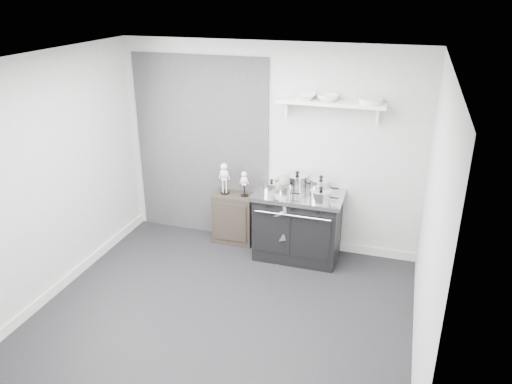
# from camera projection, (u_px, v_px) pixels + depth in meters

# --- Properties ---
(ground) EXTENTS (4.00, 4.00, 0.00)m
(ground) POSITION_uv_depth(u_px,v_px,m) (222.00, 313.00, 5.45)
(ground) COLOR black
(ground) RESTS_ON ground
(room_shell) EXTENTS (4.02, 3.62, 2.71)m
(room_shell) POSITION_uv_depth(u_px,v_px,m) (215.00, 167.00, 4.97)
(room_shell) COLOR silver
(room_shell) RESTS_ON ground
(wall_shelf) EXTENTS (1.30, 0.26, 0.24)m
(wall_shelf) POSITION_uv_depth(u_px,v_px,m) (331.00, 104.00, 5.93)
(wall_shelf) COLOR white
(wall_shelf) RESTS_ON room_shell
(stove) EXTENTS (1.12, 0.70, 0.89)m
(stove) POSITION_uv_depth(u_px,v_px,m) (298.00, 225.00, 6.44)
(stove) COLOR black
(stove) RESTS_ON ground
(side_cabinet) EXTENTS (0.54, 0.32, 0.71)m
(side_cabinet) POSITION_uv_depth(u_px,v_px,m) (234.00, 218.00, 6.85)
(side_cabinet) COLOR black
(side_cabinet) RESTS_ON ground
(child) EXTENTS (0.47, 0.51, 1.17)m
(child) POSITION_uv_depth(u_px,v_px,m) (280.00, 219.00, 6.29)
(child) COLOR slate
(child) RESTS_ON ground
(pot_front_left) EXTENTS (0.31, 0.22, 0.18)m
(pot_front_left) POSITION_uv_depth(u_px,v_px,m) (272.00, 187.00, 6.26)
(pot_front_left) COLOR silver
(pot_front_left) RESTS_ON stove
(pot_back_left) EXTENTS (0.38, 0.29, 0.24)m
(pot_back_left) POSITION_uv_depth(u_px,v_px,m) (297.00, 181.00, 6.38)
(pot_back_left) COLOR silver
(pot_back_left) RESTS_ON stove
(pot_back_right) EXTENTS (0.36, 0.28, 0.24)m
(pot_back_right) POSITION_uv_depth(u_px,v_px,m) (321.00, 186.00, 6.23)
(pot_back_right) COLOR silver
(pot_back_right) RESTS_ON stove
(pot_front_right) EXTENTS (0.35, 0.27, 0.19)m
(pot_front_right) POSITION_uv_depth(u_px,v_px,m) (321.00, 196.00, 6.01)
(pot_front_right) COLOR silver
(pot_front_right) RESTS_ON stove
(pot_front_center) EXTENTS (0.27, 0.18, 0.16)m
(pot_front_center) POSITION_uv_depth(u_px,v_px,m) (286.00, 192.00, 6.15)
(pot_front_center) COLOR silver
(pot_front_center) RESTS_ON stove
(skeleton_full) EXTENTS (0.14, 0.09, 0.50)m
(skeleton_full) POSITION_uv_depth(u_px,v_px,m) (224.00, 176.00, 6.65)
(skeleton_full) COLOR silver
(skeleton_full) RESTS_ON side_cabinet
(skeleton_torso) EXTENTS (0.11, 0.07, 0.40)m
(skeleton_torso) POSITION_uv_depth(u_px,v_px,m) (244.00, 182.00, 6.60)
(skeleton_torso) COLOR silver
(skeleton_torso) RESTS_ON side_cabinet
(bowl_large) EXTENTS (0.29, 0.29, 0.07)m
(bowl_large) POSITION_uv_depth(u_px,v_px,m) (304.00, 97.00, 5.99)
(bowl_large) COLOR white
(bowl_large) RESTS_ON wall_shelf
(bowl_small) EXTENTS (0.26, 0.26, 0.08)m
(bowl_small) POSITION_uv_depth(u_px,v_px,m) (328.00, 98.00, 5.91)
(bowl_small) COLOR white
(bowl_small) RESTS_ON wall_shelf
(plate_stack) EXTENTS (0.27, 0.27, 0.06)m
(plate_stack) POSITION_uv_depth(u_px,v_px,m) (371.00, 101.00, 5.78)
(plate_stack) COLOR white
(plate_stack) RESTS_ON wall_shelf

